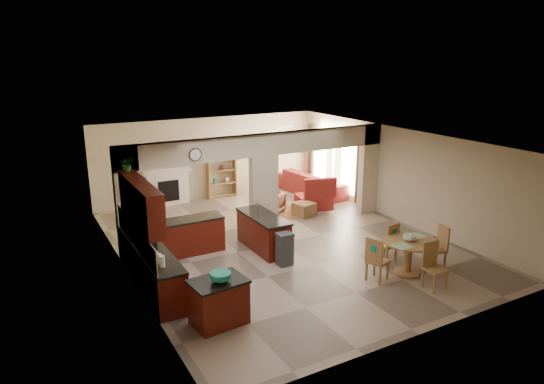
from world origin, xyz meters
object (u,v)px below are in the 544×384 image
dining_table (409,252)px  sofa (312,183)px  armchair (272,203)px  kitchen_island (219,302)px

dining_table → sofa: size_ratio=0.43×
dining_table → sofa: 6.78m
armchair → dining_table: bearing=57.6°
sofa → armchair: 2.51m
armchair → sofa: bearing=168.4°
armchair → kitchen_island: bearing=14.6°
sofa → armchair: size_ratio=3.94×
kitchen_island → sofa: size_ratio=0.39×
kitchen_island → dining_table: 4.61m
kitchen_island → armchair: 6.71m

